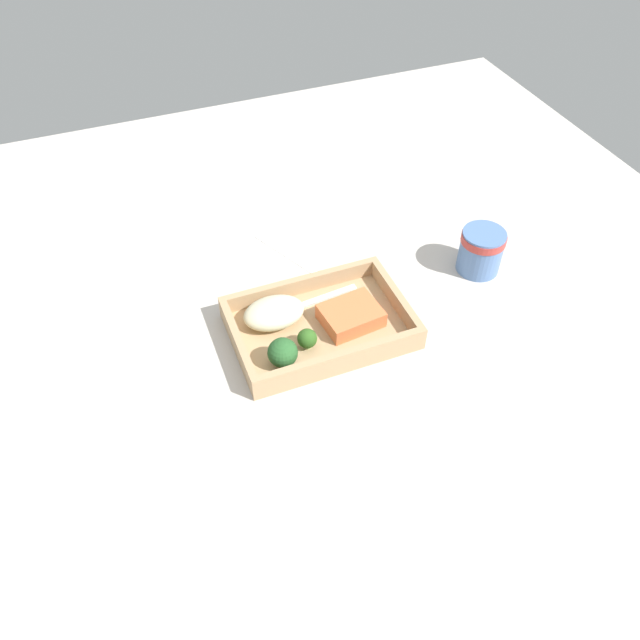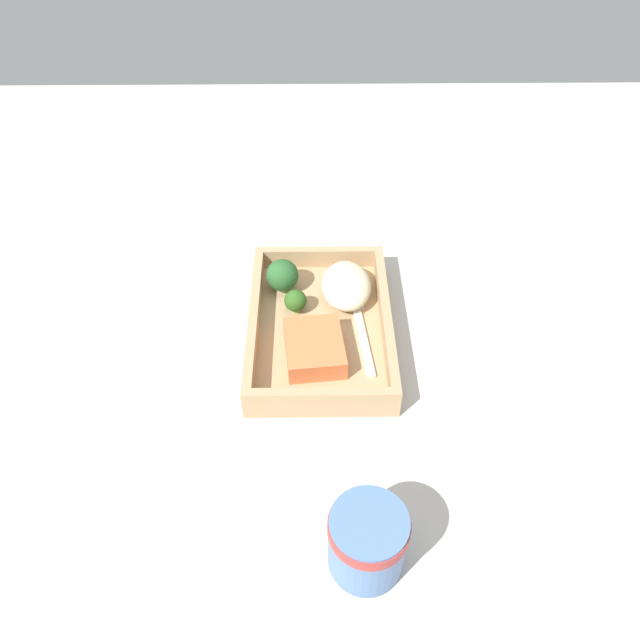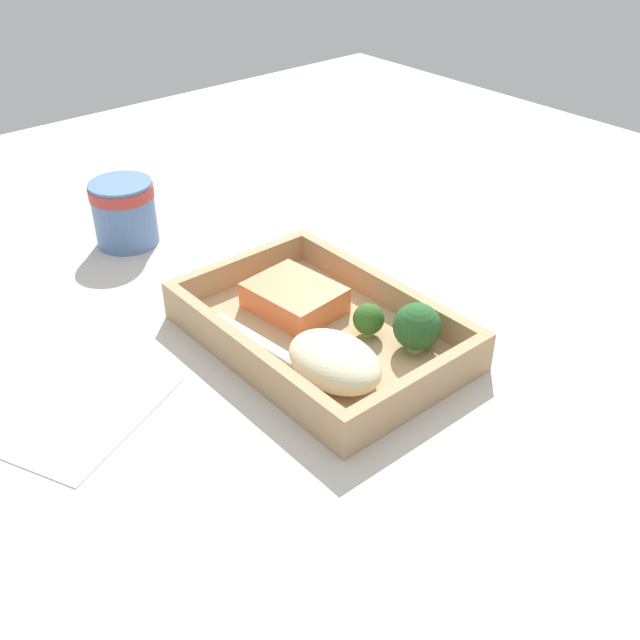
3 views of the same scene
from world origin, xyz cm
name	(u,v)px [view 2 (image 2 of 3)]	position (x,y,z in cm)	size (l,w,h in cm)	color
ground_plane	(320,339)	(0.00, 0.00, -1.00)	(160.00, 160.00, 2.00)	beige
takeout_tray	(320,331)	(0.00, 0.00, 0.60)	(28.04, 18.79, 1.20)	tan
tray_rim	(320,320)	(0.00, 0.00, 2.70)	(28.04, 18.79, 2.99)	tan
salmon_fillet	(314,348)	(-4.98, 0.77, 2.59)	(9.12, 7.27, 2.79)	#E77140
mashed_potatoes	(346,286)	(6.42, -3.75, 3.14)	(9.91, 6.99, 3.89)	beige
broccoli_floret_1	(282,276)	(8.00, 5.22, 3.71)	(4.59, 4.59, 4.88)	#88A267
broccoli_floret_2	(296,301)	(3.41, 3.31, 3.06)	(3.11, 3.11, 3.48)	#84A45D
fork	(360,326)	(0.01, -5.43, 1.42)	(15.89, 3.19, 0.44)	silver
paper_cup	(368,539)	(-31.69, -4.15, 4.43)	(7.72, 7.72, 7.94)	#5275AC
receipt_slip	(490,357)	(-4.50, -22.23, 0.12)	(8.73, 15.37, 0.24)	white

